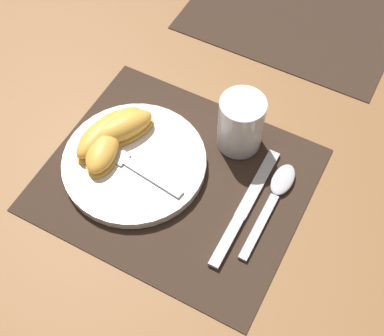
# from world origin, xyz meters

# --- Properties ---
(ground_plane) EXTENTS (3.00, 3.00, 0.00)m
(ground_plane) POSITION_xyz_m (0.00, 0.00, 0.00)
(ground_plane) COLOR olive
(placemat) EXTENTS (0.41, 0.35, 0.00)m
(placemat) POSITION_xyz_m (0.00, 0.00, 0.00)
(placemat) COLOR #38281E
(placemat) RESTS_ON ground_plane
(placemat_far) EXTENTS (0.41, 0.35, 0.00)m
(placemat_far) POSITION_xyz_m (0.02, 0.47, 0.00)
(placemat_far) COLOR #38281E
(placemat_far) RESTS_ON ground_plane
(plate) EXTENTS (0.23, 0.23, 0.02)m
(plate) POSITION_xyz_m (-0.07, -0.01, 0.01)
(plate) COLOR white
(plate) RESTS_ON placemat
(juice_glass) EXTENTS (0.07, 0.07, 0.10)m
(juice_glass) POSITION_xyz_m (0.06, 0.11, 0.05)
(juice_glass) COLOR silver
(juice_glass) RESTS_ON placemat
(knife) EXTENTS (0.02, 0.23, 0.01)m
(knife) POSITION_xyz_m (0.12, -0.00, 0.01)
(knife) COLOR silver
(knife) RESTS_ON placemat
(spoon) EXTENTS (0.03, 0.19, 0.01)m
(spoon) POSITION_xyz_m (0.15, 0.05, 0.01)
(spoon) COLOR silver
(spoon) RESTS_ON placemat
(fork) EXTENTS (0.18, 0.04, 0.00)m
(fork) POSITION_xyz_m (-0.07, -0.02, 0.02)
(fork) COLOR silver
(fork) RESTS_ON plate
(citrus_wedge_0) EXTENTS (0.10, 0.12, 0.04)m
(citrus_wedge_0) POSITION_xyz_m (-0.11, 0.03, 0.04)
(citrus_wedge_0) COLOR #F7C656
(citrus_wedge_0) RESTS_ON plate
(citrus_wedge_1) EXTENTS (0.09, 0.13, 0.03)m
(citrus_wedge_1) POSITION_xyz_m (-0.13, 0.02, 0.03)
(citrus_wedge_1) COLOR #F7C656
(citrus_wedge_1) RESTS_ON plate
(citrus_wedge_2) EXTENTS (0.06, 0.12, 0.03)m
(citrus_wedge_2) POSITION_xyz_m (-0.14, -0.00, 0.03)
(citrus_wedge_2) COLOR #F7C656
(citrus_wedge_2) RESTS_ON plate
(citrus_wedge_3) EXTENTS (0.07, 0.11, 0.03)m
(citrus_wedge_3) POSITION_xyz_m (-0.12, -0.02, 0.03)
(citrus_wedge_3) COLOR #F7C656
(citrus_wedge_3) RESTS_ON plate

